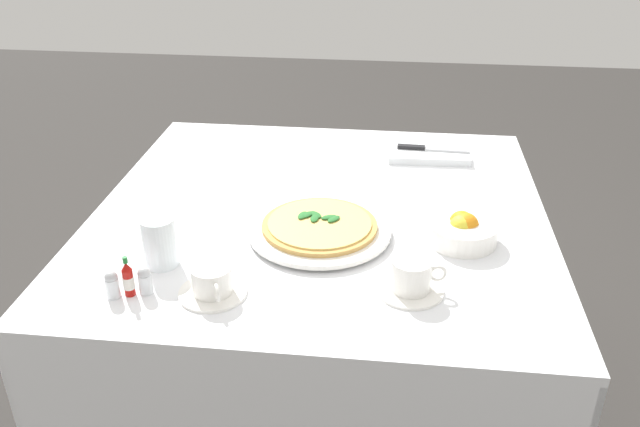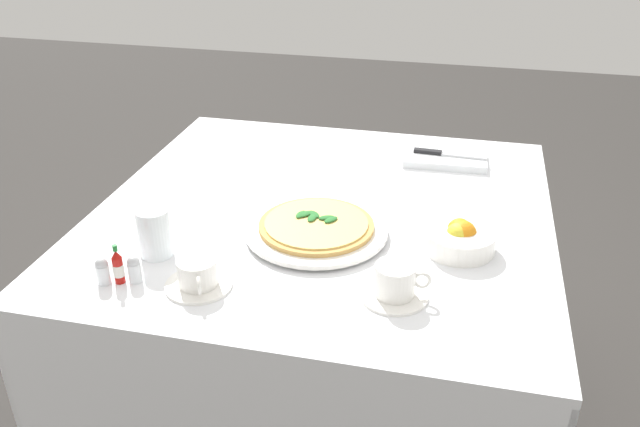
{
  "view_description": "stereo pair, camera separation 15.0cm",
  "coord_description": "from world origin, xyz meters",
  "views": [
    {
      "loc": [
        0.16,
        -1.38,
        1.46
      ],
      "look_at": [
        0.01,
        -0.06,
        0.75
      ],
      "focal_mm": 37.43,
      "sensor_mm": 36.0,
      "label": 1
    },
    {
      "loc": [
        0.3,
        -1.35,
        1.46
      ],
      "look_at": [
        0.01,
        -0.06,
        0.75
      ],
      "focal_mm": 37.43,
      "sensor_mm": 36.0,
      "label": 2
    }
  ],
  "objects": [
    {
      "name": "napkin_folded",
      "position": [
        0.26,
        0.34,
        0.74
      ],
      "size": [
        0.22,
        0.14,
        0.02
      ],
      "rotation": [
        0.0,
        0.0,
        0.04
      ],
      "color": "white",
      "rests_on": "dining_table"
    },
    {
      "name": "pizza",
      "position": [
        0.01,
        -0.12,
        0.76
      ],
      "size": [
        0.25,
        0.25,
        0.02
      ],
      "color": "tan",
      "rests_on": "pizza_plate"
    },
    {
      "name": "dining_table",
      "position": [
        0.0,
        0.0,
        0.59
      ],
      "size": [
        1.05,
        1.05,
        0.73
      ],
      "color": "white",
      "rests_on": "ground_plane"
    },
    {
      "name": "pepper_shaker",
      "position": [
        -0.34,
        -0.4,
        0.76
      ],
      "size": [
        0.03,
        0.03,
        0.06
      ],
      "color": "white",
      "rests_on": "dining_table"
    },
    {
      "name": "pizza_plate",
      "position": [
        0.01,
        -0.12,
        0.74
      ],
      "size": [
        0.31,
        0.31,
        0.02
      ],
      "color": "white",
      "rests_on": "dining_table"
    },
    {
      "name": "dinner_knife",
      "position": [
        0.26,
        0.34,
        0.76
      ],
      "size": [
        0.2,
        0.03,
        0.01
      ],
      "rotation": [
        0.0,
        0.0,
        -0.04
      ],
      "color": "silver",
      "rests_on": "napkin_folded"
    },
    {
      "name": "hot_sauce_bottle",
      "position": [
        -0.32,
        -0.39,
        0.77
      ],
      "size": [
        0.02,
        0.02,
        0.08
      ],
      "color": "#B7140F",
      "rests_on": "dining_table"
    },
    {
      "name": "salt_shaker",
      "position": [
        -0.29,
        -0.38,
        0.76
      ],
      "size": [
        0.03,
        0.03,
        0.06
      ],
      "color": "white",
      "rests_on": "dining_table"
    },
    {
      "name": "coffee_cup_near_left",
      "position": [
        -0.16,
        -0.37,
        0.76
      ],
      "size": [
        0.13,
        0.13,
        0.06
      ],
      "color": "white",
      "rests_on": "dining_table"
    },
    {
      "name": "coffee_cup_left_edge",
      "position": [
        0.21,
        -0.32,
        0.76
      ],
      "size": [
        0.13,
        0.13,
        0.07
      ],
      "color": "white",
      "rests_on": "dining_table"
    },
    {
      "name": "water_glass_near_right",
      "position": [
        -0.29,
        -0.28,
        0.78
      ],
      "size": [
        0.07,
        0.07,
        0.1
      ],
      "color": "white",
      "rests_on": "dining_table"
    },
    {
      "name": "citrus_bowl",
      "position": [
        0.32,
        -0.11,
        0.76
      ],
      "size": [
        0.15,
        0.15,
        0.07
      ],
      "color": "white",
      "rests_on": "dining_table"
    }
  ]
}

